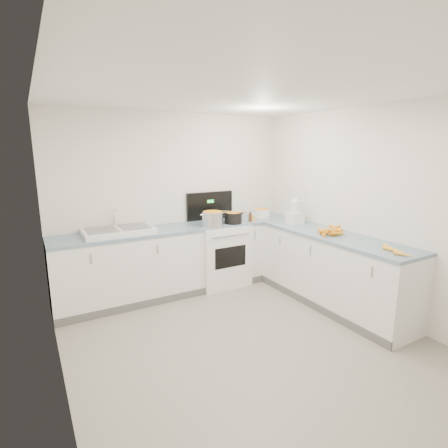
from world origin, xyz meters
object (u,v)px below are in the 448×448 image
sink (119,231)px  spice_jar (253,219)px  black_pot (233,219)px  food_processor (295,213)px  extract_bottle (250,218)px  stove (219,253)px  mixing_bowl (262,213)px  steel_pot (213,219)px

sink → spice_jar: size_ratio=9.14×
black_pot → food_processor: food_processor is taller
extract_bottle → food_processor: (0.49, -0.43, 0.10)m
spice_jar → food_processor: bearing=-42.1°
black_pot → food_processor: bearing=-30.3°
stove → extract_bottle: 0.70m
mixing_bowl → extract_bottle: size_ratio=2.28×
sink → spice_jar: 1.93m
spice_jar → mixing_bowl: bearing=36.8°
black_pot → mixing_bowl: bearing=16.6°
stove → mixing_bowl: (0.79, 0.03, 0.53)m
stove → extract_bottle: size_ratio=11.40×
stove → steel_pot: size_ratio=4.56×
mixing_bowl → spice_jar: mixing_bowl is taller
stove → mixing_bowl: bearing=2.3°
mixing_bowl → extract_bottle: bearing=-149.3°
steel_pot → spice_jar: bearing=-4.7°
steel_pot → food_processor: bearing=-22.5°
sink → steel_pot: bearing=-7.5°
sink → stove: bearing=-0.6°
steel_pot → stove: bearing=39.5°
food_processor → extract_bottle: bearing=138.8°
steel_pot → black_pot: (0.33, -0.01, -0.02)m
black_pot → mixing_bowl: black_pot is taller
sink → food_processor: (2.37, -0.62, 0.12)m
spice_jar → stove: bearing=156.4°
food_processor → steel_pot: bearing=157.5°
black_pot → extract_bottle: black_pot is taller
sink → steel_pot: size_ratio=2.88×
sink → spice_jar: bearing=-6.6°
stove → extract_bottle: (0.43, -0.18, 0.53)m
black_pot → extract_bottle: size_ratio=2.10×
mixing_bowl → extract_bottle: (-0.36, -0.21, -0.00)m
sink → mixing_bowl: (2.24, 0.02, 0.03)m
sink → black_pot: 1.61m
sink → mixing_bowl: bearing=0.4°
stove → sink: size_ratio=1.58×
food_processor → stove: bearing=146.4°
extract_bottle → food_processor: 0.66m
black_pot → food_processor: size_ratio=0.67×
stove → black_pot: (0.15, -0.16, 0.54)m
steel_pot → black_pot: size_ratio=1.19×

